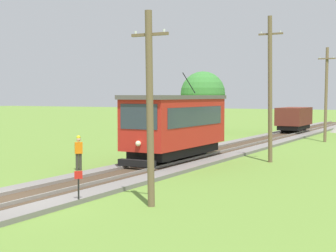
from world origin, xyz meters
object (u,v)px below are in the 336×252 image
(utility_pole_foreground, at_px, (150,107))
(tree_right_near, at_px, (203,94))
(red_tram, at_px, (176,124))
(utility_pole_near_tram, at_px, (270,88))
(track_worker, at_px, (79,151))
(trackside_signal_marker, at_px, (79,186))
(freight_car, at_px, (294,118))
(utility_pole_mid, at_px, (326,94))

(utility_pole_foreground, distance_m, tree_right_near, 36.96)
(red_tram, relative_size, utility_pole_near_tram, 1.04)
(track_worker, bearing_deg, trackside_signal_marker, -5.22)
(utility_pole_near_tram, bearing_deg, freight_car, 101.37)
(red_tram, distance_m, utility_pole_mid, 18.69)
(red_tram, bearing_deg, utility_pole_near_tram, 32.81)
(trackside_signal_marker, height_order, track_worker, track_worker)
(trackside_signal_marker, bearing_deg, utility_pole_mid, 85.35)
(trackside_signal_marker, distance_m, track_worker, 8.43)
(track_worker, bearing_deg, utility_pole_mid, 118.38)
(utility_pole_foreground, relative_size, utility_pole_mid, 0.86)
(utility_pole_mid, bearing_deg, track_worker, -108.40)
(red_tram, relative_size, trackside_signal_marker, 7.24)
(red_tram, bearing_deg, freight_car, 90.01)
(utility_pole_foreground, bearing_deg, track_worker, 142.59)
(utility_pole_near_tram, relative_size, tree_right_near, 1.30)
(track_worker, relative_size, tree_right_near, 0.28)
(utility_pole_foreground, distance_m, trackside_signal_marker, 3.74)
(freight_car, relative_size, utility_pole_mid, 0.67)
(utility_pole_foreground, height_order, tree_right_near, utility_pole_foreground)
(freight_car, relative_size, track_worker, 2.91)
(freight_car, height_order, tree_right_near, tree_right_near)
(utility_pole_mid, bearing_deg, trackside_signal_marker, -94.65)
(trackside_signal_marker, relative_size, track_worker, 0.66)
(track_worker, bearing_deg, utility_pole_foreground, 9.37)
(utility_pole_near_tram, distance_m, utility_pole_mid, 15.19)
(freight_car, distance_m, utility_pole_near_tram, 22.81)
(utility_pole_foreground, relative_size, track_worker, 3.72)
(utility_pole_foreground, distance_m, utility_pole_mid, 28.61)
(freight_car, bearing_deg, utility_pole_mid, -57.54)
(trackside_signal_marker, xyz_separation_m, tree_right_near, (-11.29, 35.17, 3.32))
(freight_car, bearing_deg, trackside_signal_marker, -86.75)
(utility_pole_foreground, distance_m, utility_pole_near_tram, 13.44)
(freight_car, relative_size, trackside_signal_marker, 4.41)
(utility_pole_foreground, bearing_deg, trackside_signal_marker, -160.68)
(utility_pole_mid, bearing_deg, tree_right_near, 157.29)
(utility_pole_mid, bearing_deg, utility_pole_foreground, -90.00)
(utility_pole_mid, distance_m, track_worker, 24.21)
(utility_pole_near_tram, xyz_separation_m, tree_right_near, (-13.68, 20.92, -0.23))
(red_tram, relative_size, track_worker, 4.79)
(utility_pole_foreground, relative_size, utility_pole_near_tram, 0.81)
(utility_pole_near_tram, bearing_deg, red_tram, -147.19)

